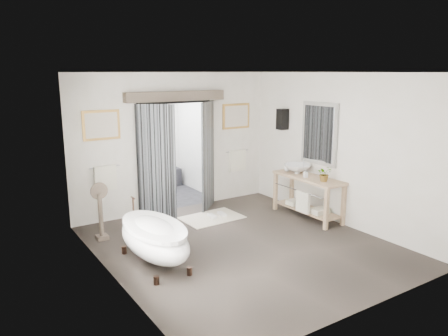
{
  "coord_description": "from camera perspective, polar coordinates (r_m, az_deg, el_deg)",
  "views": [
    {
      "loc": [
        -4.09,
        -5.69,
        2.92
      ],
      "look_at": [
        0.0,
        0.6,
        1.25
      ],
      "focal_mm": 35.0,
      "sensor_mm": 36.0,
      "label": 1
    }
  ],
  "objects": [
    {
      "name": "soap_bottle_b",
      "position": [
        9.3,
        8.26,
        0.09
      ],
      "size": [
        0.16,
        0.16,
        0.17
      ],
      "primitive_type": "imported",
      "rotation": [
        0.0,
        0.0,
        -0.29
      ],
      "color": "gray",
      "rests_on": "vanity"
    },
    {
      "name": "shower_room",
      "position": [
        10.7,
        -9.95,
        1.5
      ],
      "size": [
        2.22,
        2.01,
        2.51
      ],
      "color": "black",
      "rests_on": "ground_plane"
    },
    {
      "name": "pedestal_mirror",
      "position": [
        8.0,
        -15.81,
        -5.94
      ],
      "size": [
        0.31,
        0.2,
        1.04
      ],
      "color": "brown",
      "rests_on": "ground_plane"
    },
    {
      "name": "ground_plane",
      "position": [
        7.59,
        2.51,
        -10.09
      ],
      "size": [
        5.0,
        5.0,
        0.0
      ],
      "primitive_type": "plane",
      "color": "#494039"
    },
    {
      "name": "slippers",
      "position": [
        8.99,
        -0.91,
        -6.14
      ],
      "size": [
        0.36,
        0.26,
        0.05
      ],
      "color": "white",
      "rests_on": "rug"
    },
    {
      "name": "basin",
      "position": [
        9.14,
        9.56,
        -0.1
      ],
      "size": [
        0.69,
        0.69,
        0.19
      ],
      "primitive_type": "imported",
      "rotation": [
        0.0,
        0.0,
        -0.3
      ],
      "color": "white",
      "rests_on": "vanity"
    },
    {
      "name": "plant",
      "position": [
        8.56,
        12.98,
        -0.72
      ],
      "size": [
        0.31,
        0.28,
        0.31
      ],
      "primitive_type": "imported",
      "rotation": [
        0.0,
        0.0,
        -0.18
      ],
      "color": "gray",
      "rests_on": "vanity"
    },
    {
      "name": "room_shell",
      "position": [
        6.97,
        2.95,
        3.78
      ],
      "size": [
        4.52,
        5.02,
        2.91
      ],
      "color": "silver",
      "rests_on": "ground_plane"
    },
    {
      "name": "soap_bottle_a",
      "position": [
        8.81,
        10.62,
        -0.69
      ],
      "size": [
        0.1,
        0.1,
        0.17
      ],
      "primitive_type": "imported",
      "rotation": [
        0.0,
        0.0,
        -0.36
      ],
      "color": "gray",
      "rests_on": "vanity"
    },
    {
      "name": "vanity",
      "position": [
        8.98,
        10.84,
        -3.27
      ],
      "size": [
        0.57,
        1.6,
        0.85
      ],
      "color": "tan",
      "rests_on": "ground_plane"
    },
    {
      "name": "clawfoot_tub",
      "position": [
        6.84,
        -9.11,
        -8.99
      ],
      "size": [
        0.8,
        1.79,
        0.87
      ],
      "color": "#322017",
      "rests_on": "ground_plane"
    },
    {
      "name": "rug",
      "position": [
        8.93,
        -1.62,
        -6.49
      ],
      "size": [
        1.23,
        0.85,
        0.01
      ],
      "primitive_type": "cube",
      "rotation": [
        0.0,
        0.0,
        0.04
      ],
      "color": "beige",
      "rests_on": "ground_plane"
    },
    {
      "name": "back_wall_dressing",
      "position": [
        9.09,
        -5.92,
        3.9
      ],
      "size": [
        3.82,
        0.69,
        2.52
      ],
      "color": "black",
      "rests_on": "ground_plane"
    }
  ]
}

